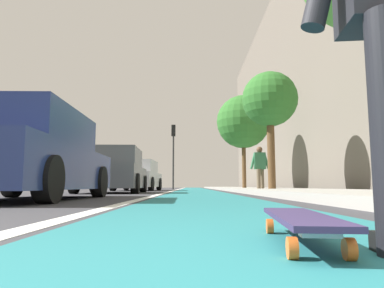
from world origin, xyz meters
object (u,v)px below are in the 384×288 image
street_tree_mid (270,100)px  parked_car_near (27,157)px  parked_car_mid (113,172)px  pedestrian_distant (260,166)px  parked_car_far (138,176)px  street_tree_far (243,122)px  traffic_light (173,145)px  skateboard (300,220)px

street_tree_mid → parked_car_near: bearing=139.0°
parked_car_mid → pedestrian_distant: bearing=-73.7°
parked_car_far → street_tree_far: street_tree_far is taller
parked_car_near → street_tree_mid: (6.35, -5.51, 2.53)m
parked_car_mid → parked_car_near: bearing=178.8°
traffic_light → parked_car_near: bearing=175.5°
parked_car_near → skateboard: bearing=-144.5°
skateboard → parked_car_mid: 10.78m
street_tree_far → parked_car_near: bearing=156.5°
parked_car_near → pedestrian_distant: bearing=-35.7°
parked_car_far → pedestrian_distant: (-4.51, -5.27, 0.26)m
parked_car_near → street_tree_mid: bearing=-41.0°
parked_car_far → skateboard: bearing=-169.2°
parked_car_mid → pedestrian_distant: (1.52, -5.20, 0.28)m
parked_car_mid → street_tree_mid: street_tree_mid is taller
parked_car_near → pedestrian_distant: (7.41, -5.32, 0.27)m
parked_car_mid → parked_car_far: 6.03m
parked_car_far → street_tree_far: size_ratio=0.88×
traffic_light → parked_car_far: bearing=168.4°
skateboard → street_tree_mid: (10.79, -2.35, 3.14)m
street_tree_mid → pedestrian_distant: 2.50m
skateboard → street_tree_far: 17.67m
parked_car_near → parked_car_mid: 5.89m
street_tree_mid → pedestrian_distant: size_ratio=2.49×
skateboard → street_tree_mid: bearing=-12.3°
parked_car_near → street_tree_mid: 8.78m
skateboard → street_tree_far: size_ratio=0.17×
skateboard → traffic_light: 23.57m
skateboard → pedestrian_distant: pedestrian_distant is taller
pedestrian_distant → traffic_light: bearing=18.6°
parked_car_far → street_tree_mid: (-5.57, -5.47, 2.52)m
traffic_light → street_tree_far: 7.39m
parked_car_mid → street_tree_mid: (0.46, -5.39, 2.54)m
skateboard → pedestrian_distant: (11.85, -2.15, 0.88)m
skateboard → traffic_light: traffic_light is taller
traffic_light → street_tree_mid: 13.16m
parked_car_mid → pedestrian_distant: 5.42m
skateboard → street_tree_far: bearing=-7.8°
parked_car_far → traffic_light: bearing=-11.6°
street_tree_mid → street_tree_far: size_ratio=0.84×
skateboard → parked_car_far: parked_car_far is taller
skateboard → parked_car_mid: parked_car_mid is taller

